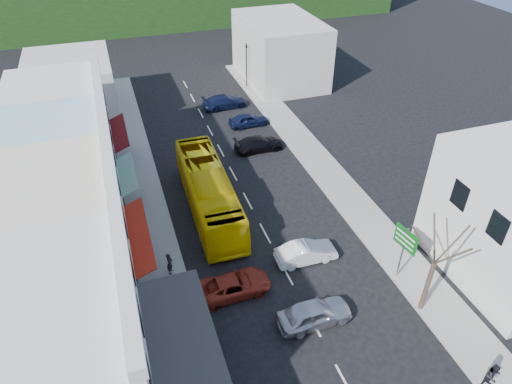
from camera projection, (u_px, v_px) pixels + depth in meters
name	position (u px, v px, depth m)	size (l,w,h in m)	color
ground	(286.00, 273.00, 28.86)	(120.00, 120.00, 0.00)	black
sidewalk_left	(146.00, 204.00, 34.56)	(3.00, 52.00, 0.15)	gray
sidewalk_right	(325.00, 170.00, 38.44)	(3.00, 52.00, 0.15)	gray
shopfront_row	(63.00, 216.00, 27.13)	(8.25, 30.00, 8.00)	silver
distant_block_left	(72.00, 90.00, 44.74)	(8.00, 10.00, 6.00)	#B7B2A8
distant_block_right	(280.00, 50.00, 52.71)	(8.00, 12.00, 7.00)	#B7B2A8
bus	(209.00, 193.00, 33.23)	(2.50, 11.60, 3.10)	yellow
car_silver	(314.00, 314.00, 25.35)	(1.80, 4.40, 1.40)	#BCBCC1
car_white	(306.00, 252.00, 29.37)	(1.80, 4.40, 1.40)	silver
car_red	(234.00, 284.00, 27.13)	(1.90, 4.60, 1.40)	maroon
car_black_near	(259.00, 143.00, 40.81)	(1.84, 4.50, 1.40)	black
car_navy_mid	(248.00, 119.00, 44.60)	(1.80, 4.40, 1.40)	#0E1533
car_navy_far	(225.00, 101.00, 47.97)	(1.84, 4.50, 1.40)	#0E1533
pedestrian_left	(170.00, 262.00, 28.19)	(0.60, 0.40, 1.70)	black
pedestrian_right	(493.00, 376.00, 21.96)	(0.70, 0.44, 1.70)	black
direction_sign	(402.00, 254.00, 27.42)	(0.48, 1.78, 3.93)	#095713
street_tree	(434.00, 263.00, 24.36)	(2.84, 2.84, 7.36)	#36291F
traffic_signal	(246.00, 66.00, 51.31)	(0.86, 1.14, 5.10)	black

